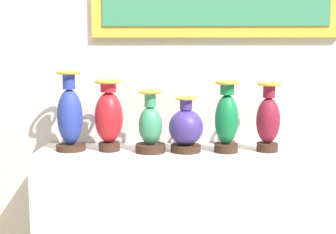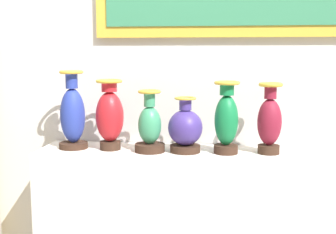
# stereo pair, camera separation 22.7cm
# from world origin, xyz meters

# --- Properties ---
(display_shelf) EXTENTS (1.38, 0.36, 0.90)m
(display_shelf) POSITION_xyz_m (0.00, 0.00, 0.45)
(display_shelf) COLOR silver
(display_shelf) RESTS_ON ground_plane
(back_wall) EXTENTS (3.51, 0.14, 2.90)m
(back_wall) POSITION_xyz_m (0.01, 0.24, 1.46)
(back_wall) COLOR silver
(back_wall) RESTS_ON ground_plane
(vase_cobalt) EXTENTS (0.15, 0.15, 0.42)m
(vase_cobalt) POSITION_xyz_m (-0.51, -0.01, 1.08)
(vase_cobalt) COLOR #382319
(vase_cobalt) RESTS_ON display_shelf
(vase_crimson) EXTENTS (0.15, 0.15, 0.37)m
(vase_crimson) POSITION_xyz_m (-0.31, -0.02, 1.08)
(vase_crimson) COLOR #382319
(vase_crimson) RESTS_ON display_shelf
(vase_jade) EXTENTS (0.16, 0.16, 0.32)m
(vase_jade) POSITION_xyz_m (-0.09, -0.04, 1.03)
(vase_jade) COLOR #382319
(vase_jade) RESTS_ON display_shelf
(vase_indigo) EXTENTS (0.18, 0.18, 0.29)m
(vase_indigo) POSITION_xyz_m (0.09, -0.03, 1.02)
(vase_indigo) COLOR #382319
(vase_indigo) RESTS_ON display_shelf
(vase_emerald) EXTENTS (0.13, 0.13, 0.37)m
(vase_emerald) POSITION_xyz_m (0.30, -0.03, 1.07)
(vase_emerald) COLOR #382319
(vase_emerald) RESTS_ON display_shelf
(vase_burgundy) EXTENTS (0.12, 0.12, 0.36)m
(vase_burgundy) POSITION_xyz_m (0.52, -0.01, 1.06)
(vase_burgundy) COLOR #382319
(vase_burgundy) RESTS_ON display_shelf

